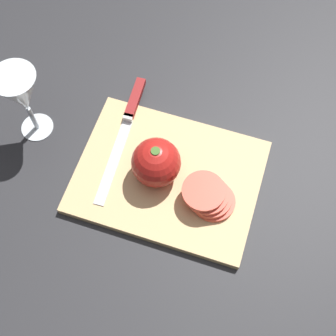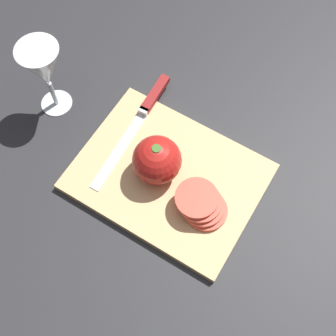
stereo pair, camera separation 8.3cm
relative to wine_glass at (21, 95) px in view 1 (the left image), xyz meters
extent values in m
plane|color=#28282B|center=(-0.33, -0.01, -0.11)|extent=(3.00, 3.00, 0.00)
cube|color=tan|center=(-0.28, 0.03, -0.10)|extent=(0.33, 0.25, 0.02)
cylinder|color=silver|center=(0.00, 0.00, -0.11)|extent=(0.06, 0.06, 0.00)
cylinder|color=silver|center=(0.00, 0.00, -0.08)|extent=(0.01, 0.01, 0.06)
cone|color=silver|center=(0.00, 0.00, 0.00)|extent=(0.08, 0.08, 0.10)
cone|color=beige|center=(0.00, 0.00, -0.03)|extent=(0.02, 0.02, 0.03)
sphere|color=red|center=(-0.26, 0.03, -0.05)|extent=(0.09, 0.09, 0.09)
cylinder|color=#47702D|center=(-0.26, 0.03, -0.01)|extent=(0.02, 0.02, 0.01)
cube|color=silver|center=(-0.17, 0.03, -0.09)|extent=(0.03, 0.18, 0.00)
cube|color=silver|center=(-0.17, -0.06, -0.09)|extent=(0.02, 0.01, 0.01)
cube|color=maroon|center=(-0.17, -0.11, -0.09)|extent=(0.02, 0.09, 0.01)
cylinder|color=#DB4C38|center=(-0.37, 0.05, -0.09)|extent=(0.08, 0.08, 0.01)
cylinder|color=#DB4C38|center=(-0.37, 0.05, -0.08)|extent=(0.08, 0.08, 0.01)
cylinder|color=#DB4C38|center=(-0.36, 0.05, -0.07)|extent=(0.08, 0.08, 0.01)
cylinder|color=#DB4C38|center=(-0.35, 0.05, -0.06)|extent=(0.08, 0.08, 0.01)
camera|label=1|loc=(-0.39, 0.37, 0.68)|focal=50.00mm
camera|label=2|loc=(-0.46, 0.33, 0.68)|focal=50.00mm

